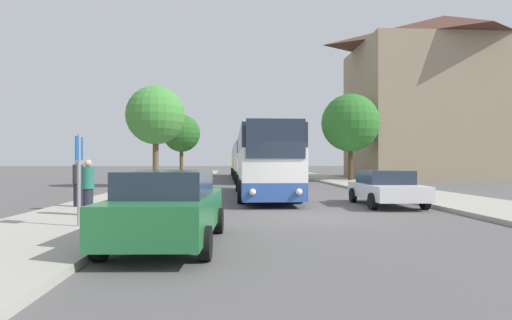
{
  "coord_description": "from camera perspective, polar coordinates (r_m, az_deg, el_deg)",
  "views": [
    {
      "loc": [
        -2.51,
        -12.56,
        1.76
      ],
      "look_at": [
        -0.76,
        16.89,
        1.88
      ],
      "focal_mm": 28.0,
      "sensor_mm": 36.0,
      "label": 1
    }
  ],
  "objects": [
    {
      "name": "pedestrian_waiting_far",
      "position": [
        15.7,
        -24.08,
        -2.9
      ],
      "size": [
        0.36,
        0.36,
        1.73
      ],
      "rotation": [
        0.0,
        0.0,
        4.15
      ],
      "color": "#23232D",
      "rests_on": "sidewalk_left"
    },
    {
      "name": "tree_right_near",
      "position": [
        36.15,
        13.33,
        5.18
      ],
      "size": [
        5.06,
        5.06,
        7.56
      ],
      "color": "#47331E",
      "rests_on": "sidewalk_right"
    },
    {
      "name": "building_right_background",
      "position": [
        46.21,
        25.35,
        8.13
      ],
      "size": [
        18.18,
        11.02,
        16.94
      ],
      "color": "gray",
      "rests_on": "ground_plane"
    },
    {
      "name": "bus_rear",
      "position": [
        47.35,
        -1.81,
        -0.14
      ],
      "size": [
        3.0,
        11.16,
        3.46
      ],
      "rotation": [
        0.0,
        0.0,
        0.02
      ],
      "color": "#2D2D2D",
      "rests_on": "ground_plane"
    },
    {
      "name": "pedestrian_waiting_near",
      "position": [
        13.04,
        -22.88,
        -3.6
      ],
      "size": [
        0.36,
        0.36,
        1.67
      ],
      "rotation": [
        0.0,
        0.0,
        0.35
      ],
      "color": "#23232D",
      "rests_on": "sidewalk_left"
    },
    {
      "name": "parked_car_right_near",
      "position": [
        16.78,
        18.02,
        -3.71
      ],
      "size": [
        2.25,
        4.32,
        1.4
      ],
      "rotation": [
        0.0,
        0.0,
        3.11
      ],
      "color": "silver",
      "rests_on": "ground_plane"
    },
    {
      "name": "tree_left_near",
      "position": [
        28.55,
        -14.14,
        6.18
      ],
      "size": [
        4.04,
        4.04,
        6.84
      ],
      "color": "brown",
      "rests_on": "sidewalk_left"
    },
    {
      "name": "ground_plane",
      "position": [
        12.92,
        7.91,
        -8.05
      ],
      "size": [
        300.0,
        300.0,
        0.0
      ],
      "primitive_type": "plane",
      "color": "#565454",
      "rests_on": "ground"
    },
    {
      "name": "parked_car_left_curb",
      "position": [
        8.63,
        -12.34,
        -6.51
      ],
      "size": [
        2.23,
        4.52,
        1.57
      ],
      "rotation": [
        0.0,
        0.0,
        -0.05
      ],
      "color": "#236B38",
      "rests_on": "ground_plane"
    },
    {
      "name": "bus_middle",
      "position": [
        34.68,
        -0.88,
        -0.07
      ],
      "size": [
        3.02,
        10.27,
        3.5
      ],
      "rotation": [
        0.0,
        0.0,
        0.02
      ],
      "color": "#238942",
      "rests_on": "ground_plane"
    },
    {
      "name": "tree_left_far",
      "position": [
        45.1,
        -10.61,
        3.74
      ],
      "size": [
        4.14,
        4.14,
        6.83
      ],
      "color": "#513D23",
      "rests_on": "sidewalk_left"
    },
    {
      "name": "bus_front",
      "position": [
        20.1,
        1.06,
        -0.15
      ],
      "size": [
        2.74,
        11.42,
        3.34
      ],
      "rotation": [
        0.0,
        0.0,
        0.0
      ],
      "color": "#2D519E",
      "rests_on": "ground_plane"
    },
    {
      "name": "bus_stop_sign",
      "position": [
        10.89,
        -23.97,
        -1.17
      ],
      "size": [
        0.08,
        0.45,
        2.29
      ],
      "color": "gray",
      "rests_on": "sidewalk_left"
    },
    {
      "name": "sidewalk_left",
      "position": [
        13.44,
        -23.09,
        -7.41
      ],
      "size": [
        4.0,
        120.0,
        0.15
      ],
      "primitive_type": "cube",
      "color": "#A39E93",
      "rests_on": "ground_plane"
    }
  ]
}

